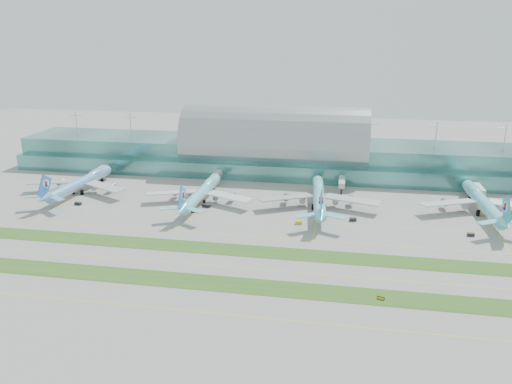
% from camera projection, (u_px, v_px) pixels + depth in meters
% --- Properties ---
extents(ground, '(700.00, 700.00, 0.00)m').
position_uv_depth(ground, '(234.00, 252.00, 210.85)').
color(ground, gray).
rests_on(ground, ground).
extents(terminal, '(340.00, 69.10, 36.00)m').
position_uv_depth(terminal, '(275.00, 150.00, 327.04)').
color(terminal, '#3D7A75').
rests_on(terminal, ground).
extents(grass_strip_near, '(420.00, 12.00, 0.08)m').
position_uv_depth(grass_strip_near, '(218.00, 283.00, 184.61)').
color(grass_strip_near, '#2D591E').
rests_on(grass_strip_near, ground).
extents(grass_strip_far, '(420.00, 12.00, 0.08)m').
position_uv_depth(grass_strip_far, '(235.00, 250.00, 212.71)').
color(grass_strip_far, '#2D591E').
rests_on(grass_strip_far, ground).
extents(taxiline_a, '(420.00, 0.35, 0.01)m').
position_uv_depth(taxiline_a, '(203.00, 312.00, 165.89)').
color(taxiline_a, yellow).
rests_on(taxiline_a, ground).
extents(taxiline_b, '(420.00, 0.35, 0.01)m').
position_uv_depth(taxiline_b, '(226.00, 267.00, 197.74)').
color(taxiline_b, yellow).
rests_on(taxiline_b, ground).
extents(taxiline_c, '(420.00, 0.35, 0.01)m').
position_uv_depth(taxiline_c, '(242.00, 235.00, 227.70)').
color(taxiline_c, yellow).
rests_on(taxiline_c, ground).
extents(taxiline_d, '(420.00, 0.35, 0.01)m').
position_uv_depth(taxiline_d, '(251.00, 218.00, 248.31)').
color(taxiline_d, yellow).
rests_on(taxiline_d, ground).
extents(airliner_a, '(61.98, 70.60, 19.42)m').
position_uv_depth(airliner_a, '(81.00, 182.00, 286.48)').
color(airliner_a, '#66A5E0').
rests_on(airliner_a, ground).
extents(airliner_b, '(59.72, 67.77, 18.66)m').
position_uv_depth(airliner_b, '(201.00, 192.00, 269.69)').
color(airliner_b, '#69DAE8').
rests_on(airliner_b, ground).
extents(airliner_c, '(64.00, 72.85, 20.04)m').
position_uv_depth(airliner_c, '(319.00, 196.00, 262.01)').
color(airliner_c, '#68D4E5').
rests_on(airliner_c, ground).
extents(airliner_d, '(64.72, 73.42, 20.22)m').
position_uv_depth(airliner_d, '(483.00, 202.00, 253.50)').
color(airliner_d, '#66D0E0').
rests_on(airliner_d, ground).
extents(gse_a, '(3.90, 2.12, 1.40)m').
position_uv_depth(gse_a, '(47.00, 197.00, 277.71)').
color(gse_a, '#C86C0B').
rests_on(gse_a, ground).
extents(gse_b, '(3.96, 2.12, 1.39)m').
position_uv_depth(gse_b, '(78.00, 204.00, 267.27)').
color(gse_b, black).
rests_on(gse_b, ground).
extents(gse_c, '(3.57, 2.43, 1.49)m').
position_uv_depth(gse_c, '(194.00, 211.00, 256.65)').
color(gse_c, black).
rests_on(gse_c, ground).
extents(gse_d, '(4.67, 3.07, 1.62)m').
position_uv_depth(gse_d, '(207.00, 206.00, 263.91)').
color(gse_d, black).
rests_on(gse_d, ground).
extents(gse_e, '(3.33, 2.29, 1.52)m').
position_uv_depth(gse_e, '(299.00, 222.00, 240.97)').
color(gse_e, '#C7C20B').
rests_on(gse_e, ground).
extents(gse_f, '(3.56, 2.70, 1.61)m').
position_uv_depth(gse_f, '(353.00, 219.00, 244.76)').
color(gse_f, black).
rests_on(gse_f, ground).
extents(gse_g, '(3.20, 1.94, 1.44)m').
position_uv_depth(gse_g, '(471.00, 235.00, 226.89)').
color(gse_g, black).
rests_on(gse_g, ground).
extents(gse_h, '(3.85, 2.21, 1.53)m').
position_uv_depth(gse_h, '(494.00, 222.00, 242.00)').
color(gse_h, black).
rests_on(gse_h, ground).
extents(taxiway_sign_east, '(2.58, 1.03, 1.11)m').
position_uv_depth(taxiway_sign_east, '(381.00, 298.00, 173.58)').
color(taxiway_sign_east, black).
rests_on(taxiway_sign_east, ground).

